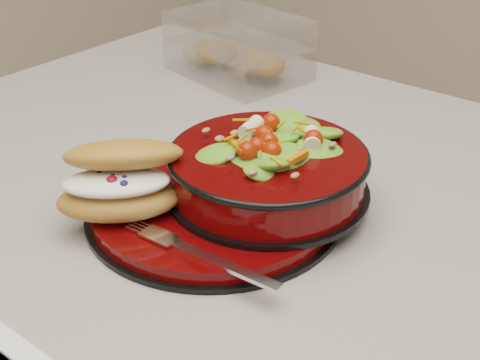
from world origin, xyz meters
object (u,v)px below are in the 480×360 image
Objects in this scene: croissant at (121,182)px; pastry_box at (238,47)px; dinner_plate at (214,206)px; fork at (203,255)px; salad_bowl at (268,164)px.

croissant is 0.47m from pastry_box.
pastry_box reaches higher than dinner_plate.
dinner_plate is 1.20× the size of pastry_box.
pastry_box is at bearing 69.68° from croissant.
dinner_plate is 0.11m from fork.
croissant reaches higher than fork.
fork is (0.12, -0.01, -0.03)m from croissant.
fork reaches higher than dinner_plate.
croissant reaches higher than dinner_plate.
croissant is (-0.05, -0.08, 0.05)m from dinner_plate.
dinner_plate is 1.26× the size of salad_bowl.
pastry_box is (-0.31, 0.43, 0.02)m from fork.
salad_bowl is at bearing 8.61° from croissant.
salad_bowl reaches higher than croissant.
pastry_box is (-0.25, 0.34, 0.03)m from dinner_plate.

